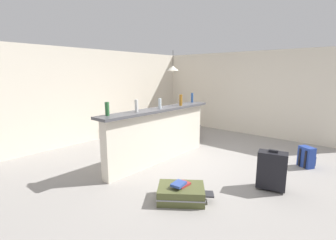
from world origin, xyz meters
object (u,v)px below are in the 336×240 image
(dining_chair_near_partition, at_px, (188,122))
(suitcase_flat_olive, at_px, (181,193))
(bottle_clear, at_px, (160,104))
(suitcase_upright_black, at_px, (272,170))
(bottle_white, at_px, (136,106))
(bottle_amber, at_px, (181,100))
(bottle_blue, at_px, (192,98))
(book_stack, at_px, (180,184))
(bottle_green, at_px, (107,109))
(pendant_lamp, at_px, (173,68))
(backpack_blue, at_px, (307,157))
(dining_table, at_px, (173,115))

(dining_chair_near_partition, relative_size, suitcase_flat_olive, 1.08)
(bottle_clear, height_order, suitcase_upright_black, bottle_clear)
(bottle_white, distance_m, bottle_clear, 0.61)
(bottle_amber, height_order, dining_chair_near_partition, bottle_amber)
(bottle_white, xyz_separation_m, bottle_blue, (1.92, 0.08, 0.00))
(bottle_clear, bearing_deg, dining_chair_near_partition, 17.76)
(bottle_clear, height_order, book_stack, bottle_clear)
(bottle_green, height_order, pendant_lamp, pendant_lamp)
(bottle_green, relative_size, bottle_blue, 1.00)
(suitcase_flat_olive, height_order, backpack_blue, backpack_blue)
(bottle_clear, bearing_deg, suitcase_flat_olive, -126.71)
(pendant_lamp, distance_m, suitcase_upright_black, 4.17)
(bottle_blue, xyz_separation_m, suitcase_upright_black, (-1.07, -2.33, -0.93))
(bottle_white, distance_m, bottle_amber, 1.27)
(bottle_blue, bearing_deg, backpack_blue, -81.33)
(dining_table, xyz_separation_m, dining_chair_near_partition, (-0.07, -0.60, -0.13))
(dining_table, height_order, suitcase_flat_olive, dining_table)
(bottle_clear, distance_m, pendant_lamp, 2.38)
(bottle_white, bearing_deg, backpack_blue, -46.98)
(book_stack, bearing_deg, pendant_lamp, 41.12)
(bottle_clear, relative_size, dining_table, 0.19)
(bottle_green, distance_m, bottle_white, 0.60)
(backpack_blue, distance_m, book_stack, 2.92)
(pendant_lamp, xyz_separation_m, backpack_blue, (-0.20, -3.65, -1.80))
(pendant_lamp, distance_m, book_stack, 4.22)
(bottle_white, relative_size, suitcase_upright_black, 0.35)
(bottle_clear, height_order, bottle_amber, bottle_amber)
(suitcase_flat_olive, xyz_separation_m, suitcase_upright_black, (1.22, -0.89, 0.22))
(suitcase_flat_olive, bearing_deg, suitcase_upright_black, -36.17)
(pendant_lamp, bearing_deg, dining_chair_near_partition, -98.29)
(bottle_amber, xyz_separation_m, dining_chair_near_partition, (1.15, 0.61, -0.76))
(bottle_clear, height_order, dining_chair_near_partition, bottle_clear)
(suitcase_flat_olive, bearing_deg, backpack_blue, -22.53)
(backpack_blue, bearing_deg, dining_table, 87.20)
(dining_chair_near_partition, xyz_separation_m, book_stack, (-2.80, -1.89, -0.26))
(bottle_amber, height_order, suitcase_upright_black, bottle_amber)
(dining_table, bearing_deg, bottle_white, -155.38)
(bottle_clear, relative_size, suitcase_upright_black, 0.32)
(dining_table, height_order, book_stack, dining_table)
(dining_table, relative_size, suitcase_upright_black, 1.64)
(suitcase_flat_olive, xyz_separation_m, backpack_blue, (2.68, -1.11, 0.09))
(bottle_green, bearing_deg, dining_table, 18.82)
(bottle_green, xyz_separation_m, suitcase_flat_olive, (0.21, -1.45, -1.15))
(suitcase_upright_black, bearing_deg, dining_chair_near_partition, 60.66)
(bottle_green, bearing_deg, bottle_clear, -6.14)
(bottle_clear, relative_size, bottle_blue, 0.90)
(bottle_white, bearing_deg, bottle_green, 171.32)
(backpack_blue, height_order, book_stack, backpack_blue)
(book_stack, bearing_deg, dining_table, 40.88)
(backpack_blue, bearing_deg, suitcase_upright_black, 171.48)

